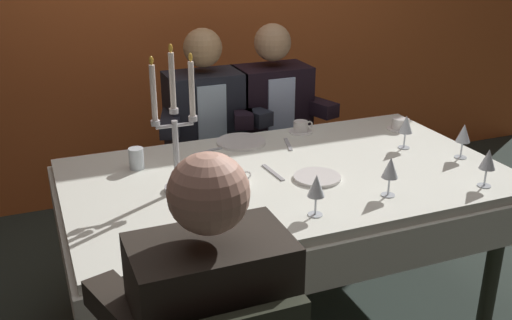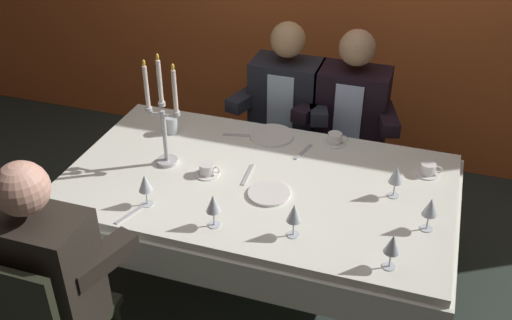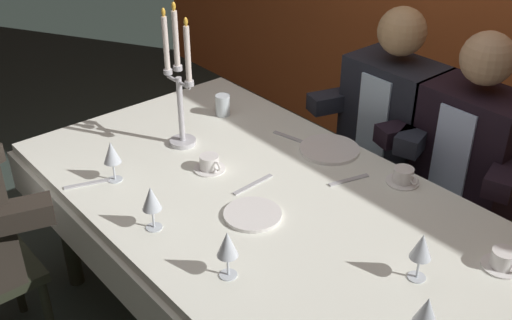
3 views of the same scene
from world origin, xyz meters
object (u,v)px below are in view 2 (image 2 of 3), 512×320
wine_glass_4 (392,245)px  coffee_cup_0 (335,139)px  candelabra (164,120)px  wine_glass_5 (430,208)px  coffee_cup_2 (428,169)px  dining_table (258,199)px  wine_glass_1 (145,184)px  wine_glass_0 (396,176)px  seated_diner_2 (351,110)px  wine_glass_2 (294,214)px  seated_diner_0 (42,270)px  coffee_cup_1 (207,170)px  wine_glass_3 (213,204)px  water_tumbler_0 (172,125)px  dinner_plate_1 (269,193)px  dinner_plate_0 (272,135)px  seated_diner_1 (286,101)px

wine_glass_4 → coffee_cup_0: wine_glass_4 is taller
wine_glass_4 → candelabra: bearing=160.0°
wine_glass_5 → coffee_cup_2: size_ratio=1.24×
wine_glass_5 → dining_table: bearing=170.7°
wine_glass_1 → coffee_cup_0: (0.71, 0.82, -0.09)m
wine_glass_0 → seated_diner_2: bearing=113.2°
dining_table → wine_glass_2: size_ratio=11.83×
dining_table → wine_glass_2: bearing=-52.1°
seated_diner_0 → seated_diner_2: same height
coffee_cup_1 → wine_glass_3: bearing=-63.6°
wine_glass_0 → coffee_cup_2: bearing=60.1°
candelabra → water_tumbler_0: bearing=110.5°
wine_glass_3 → dinner_plate_1: bearing=61.4°
seated_diner_0 → wine_glass_4: bearing=18.9°
wine_glass_2 → coffee_cup_0: 0.83m
dining_table → wine_glass_1: wine_glass_1 is taller
wine_glass_1 → water_tumbler_0: 0.68m
wine_glass_4 → seated_diner_0: bearing=-161.1°
wine_glass_0 → wine_glass_2: bearing=-131.1°
dinner_plate_1 → wine_glass_3: 0.36m
wine_glass_2 → coffee_cup_2: 0.85m
dinner_plate_1 → coffee_cup_1: (-0.34, 0.07, 0.02)m
water_tumbler_0 → coffee_cup_0: size_ratio=0.73×
coffee_cup_1 → coffee_cup_2: bearing=18.4°
coffee_cup_1 → wine_glass_4: bearing=-22.5°
coffee_cup_2 → dining_table: bearing=-158.5°
coffee_cup_0 → dinner_plate_0: bearing=-174.0°
wine_glass_1 → seated_diner_2: 1.44m
wine_glass_0 → seated_diner_0: bearing=-143.3°
coffee_cup_0 → wine_glass_1: bearing=-131.1°
dinner_plate_1 → coffee_cup_0: size_ratio=1.54×
wine_glass_4 → dinner_plate_1: bearing=151.9°
wine_glass_3 → seated_diner_0: seated_diner_0 is taller
dinner_plate_0 → wine_glass_3: (-0.01, -0.83, 0.11)m
dining_table → coffee_cup_2: 0.87m
seated_diner_2 → wine_glass_3: bearing=-106.2°
water_tumbler_0 → seated_diner_2: bearing=33.2°
wine_glass_1 → seated_diner_2: seated_diner_2 is taller
coffee_cup_0 → seated_diner_0: size_ratio=0.11×
seated_diner_0 → seated_diner_2: (0.93, 1.77, 0.00)m
coffee_cup_0 → wine_glass_5: bearing=-48.3°
wine_glass_3 → wine_glass_1: bearing=172.2°
wine_glass_1 → coffee_cup_2: (1.22, 0.67, -0.09)m
coffee_cup_1 → seated_diner_0: size_ratio=0.11×
dining_table → wine_glass_0: (0.65, 0.07, 0.23)m
water_tumbler_0 → seated_diner_1: bearing=49.9°
seated_diner_2 → seated_diner_0: bearing=-117.8°
dinner_plate_0 → seated_diner_0: seated_diner_0 is taller
coffee_cup_0 → seated_diner_0: 1.63m
dining_table → dinner_plate_0: 0.45m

